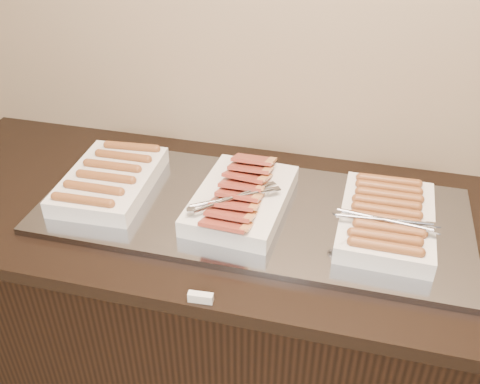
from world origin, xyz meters
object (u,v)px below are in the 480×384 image
object	(u,v)px
dish_left	(110,179)
dish_right	(386,219)
warming_tray	(252,211)
dish_center	(241,198)
counter	(242,320)

from	to	relation	value
dish_left	dish_right	distance (m)	0.80
warming_tray	dish_center	size ratio (longest dim) A/B	3.11
counter	warming_tray	distance (m)	0.46
warming_tray	dish_left	distance (m)	0.43
dish_center	dish_right	distance (m)	0.40
counter	dish_right	world-z (taller)	dish_right
warming_tray	dish_right	distance (m)	0.37
counter	dish_right	size ratio (longest dim) A/B	5.61
dish_left	dish_center	xyz separation A→B (m)	(0.40, -0.00, 0.00)
warming_tray	dish_left	xyz separation A→B (m)	(-0.43, -0.00, 0.04)
dish_center	dish_right	bearing A→B (deg)	3.59
dish_left	dish_right	xyz separation A→B (m)	(0.80, -0.00, 0.00)
warming_tray	dish_right	bearing A→B (deg)	-0.60
dish_left	warming_tray	bearing A→B (deg)	-2.48
dish_center	dish_right	xyz separation A→B (m)	(0.40, 0.00, 0.00)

